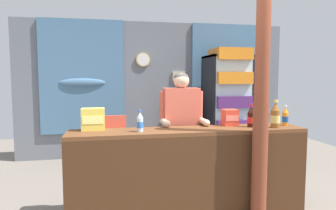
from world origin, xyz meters
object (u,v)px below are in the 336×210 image
plastic_lawn_chair (114,138)px  snack_box_crackers (230,117)px  snack_box_instant_noodle (93,119)px  soda_bottle_orange_soda (285,117)px  soda_bottle_cola (251,117)px  soda_bottle_iced_tea (275,116)px  soda_bottle_water (140,122)px  drink_fridge (227,100)px  shopkeeper (181,120)px  stall_counter (191,165)px  timber_post (261,107)px  bottle_shelf_rack (180,127)px

plastic_lawn_chair → snack_box_crackers: 2.20m
plastic_lawn_chair → snack_box_instant_noodle: (-0.24, -1.70, 0.56)m
soda_bottle_orange_soda → soda_bottle_cola: bearing=-177.0°
soda_bottle_iced_tea → snack_box_instant_noodle: (-1.99, 0.22, -0.01)m
plastic_lawn_chair → soda_bottle_water: (0.24, -1.89, 0.54)m
drink_fridge → shopkeeper: (-1.23, -1.55, -0.12)m
shopkeeper → snack_box_instant_noodle: size_ratio=6.50×
soda_bottle_iced_tea → soda_bottle_water: 1.51m
soda_bottle_cola → snack_box_crackers: 0.24m
drink_fridge → soda_bottle_iced_tea: (-0.28, -2.05, -0.03)m
drink_fridge → soda_bottle_orange_soda: size_ratio=8.30×
stall_counter → soda_bottle_water: (-0.54, 0.04, 0.47)m
timber_post → shopkeeper: 1.00m
shopkeeper → timber_post: bearing=-47.8°
soda_bottle_cola → snack_box_crackers: bearing=139.4°
soda_bottle_iced_tea → timber_post: bearing=-142.6°
soda_bottle_iced_tea → soda_bottle_water: soda_bottle_iced_tea is taller
bottle_shelf_rack → soda_bottle_iced_tea: bearing=-77.0°
shopkeeper → bottle_shelf_rack: bearing=76.8°
soda_bottle_cola → snack_box_crackers: soda_bottle_cola is taller
timber_post → shopkeeper: bearing=132.2°
bottle_shelf_rack → stall_counter: bearing=-100.8°
drink_fridge → plastic_lawn_chair: size_ratio=2.32×
drink_fridge → soda_bottle_orange_soda: 1.94m
drink_fridge → soda_bottle_cola: (-0.52, -1.96, -0.05)m
timber_post → soda_bottle_iced_tea: size_ratio=8.01×
soda_bottle_water → soda_bottle_cola: (1.26, 0.05, 0.01)m
soda_bottle_cola → plastic_lawn_chair: bearing=129.2°
stall_counter → drink_fridge: 2.46m
soda_bottle_cola → soda_bottle_iced_tea: bearing=-20.1°
soda_bottle_water → soda_bottle_cola: bearing=2.2°
timber_post → soda_bottle_orange_soda: size_ratio=10.37×
stall_counter → soda_bottle_iced_tea: 1.10m
soda_bottle_orange_soda → snack_box_instant_noodle: bearing=177.1°
snack_box_crackers → snack_box_instant_noodle: size_ratio=0.78×
drink_fridge → shopkeeper: drink_fridge is taller
stall_counter → soda_bottle_water: 0.72m
timber_post → bottle_shelf_rack: (-0.23, 2.54, -0.61)m
timber_post → snack_box_instant_noodle: 1.75m
stall_counter → shopkeeper: bearing=88.6°
plastic_lawn_chair → shopkeeper: size_ratio=0.56×
bottle_shelf_rack → shopkeeper: bearing=-103.2°
bottle_shelf_rack → soda_bottle_orange_soda: bearing=-71.6°
timber_post → soda_bottle_water: (-1.21, 0.27, -0.16)m
timber_post → soda_bottle_iced_tea: 0.40m
timber_post → plastic_lawn_chair: (-1.45, 2.16, -0.70)m
plastic_lawn_chair → bottle_shelf_rack: bearing=17.2°
drink_fridge → soda_bottle_water: bearing=-131.7°
soda_bottle_water → snack_box_instant_noodle: 0.51m
snack_box_instant_noodle → soda_bottle_iced_tea: bearing=-6.5°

